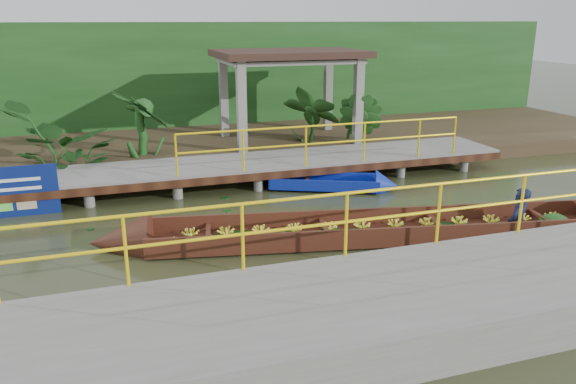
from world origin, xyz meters
name	(u,v)px	position (x,y,z in m)	size (l,w,h in m)	color
ground	(246,232)	(0.00, 0.00, 0.00)	(80.00, 80.00, 0.00)	#2F361B
land_strip	(189,145)	(0.00, 7.50, 0.23)	(30.00, 8.00, 0.45)	#332A19
far_dock	(213,168)	(0.02, 3.43, 0.48)	(16.00, 2.06, 1.66)	slate
near_dock	(392,309)	(1.00, -4.20, 0.30)	(18.00, 2.40, 1.73)	slate
pavilion	(289,63)	(3.00, 6.30, 2.82)	(4.40, 3.00, 3.00)	slate
foliage_backdrop	(175,81)	(0.00, 10.00, 2.00)	(30.00, 0.80, 4.00)	#174115
vendor_boat	(395,227)	(2.71, -1.16, 0.21)	(11.12, 3.22, 2.10)	#3A1B0F
moored_blue_boat	(355,185)	(3.32, 1.98, 0.14)	(3.22, 2.05, 0.76)	#0E229B
tropical_plants	(134,126)	(-1.75, 5.30, 1.34)	(14.42, 1.42, 1.77)	#174115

